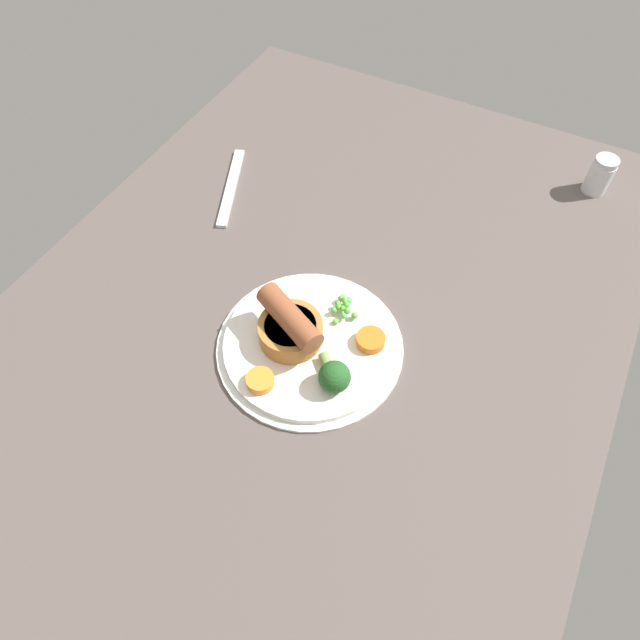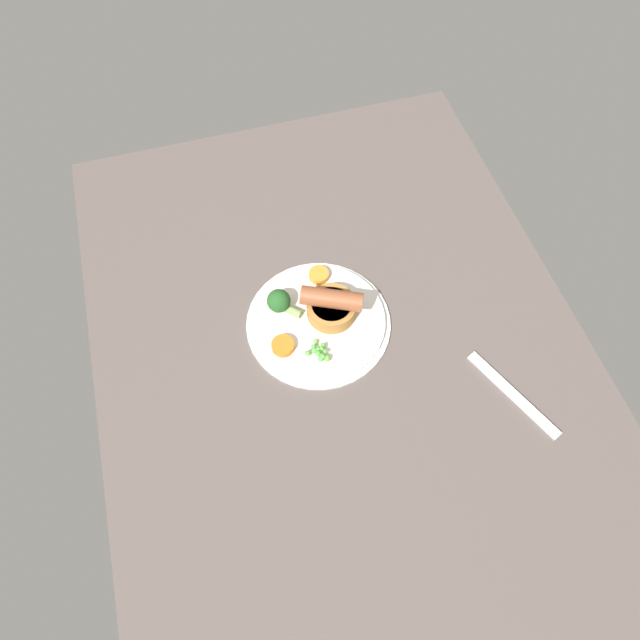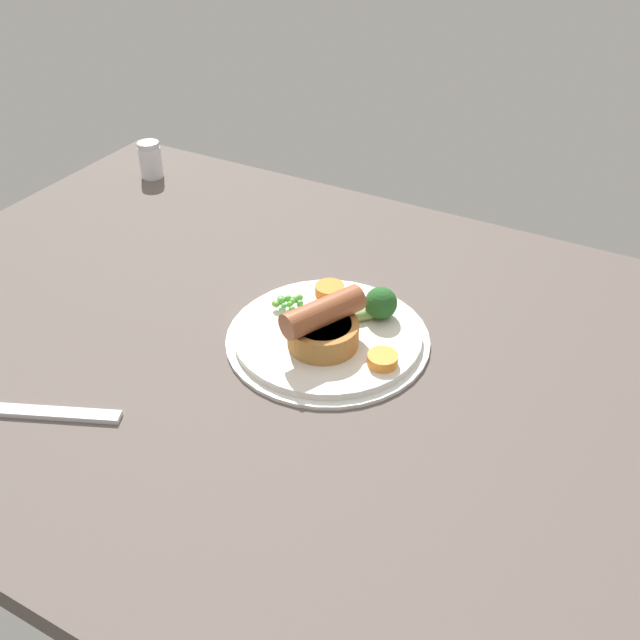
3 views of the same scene
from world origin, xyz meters
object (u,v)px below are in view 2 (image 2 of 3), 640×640
at_px(dinner_plate, 318,322).
at_px(carrot_slice_0, 283,346).
at_px(pea_pile, 319,353).
at_px(carrot_slice_2, 319,275).
at_px(fork, 513,394).
at_px(broccoli_floret_near, 280,302).
at_px(sausage_pudding, 333,305).

height_order(dinner_plate, carrot_slice_0, carrot_slice_0).
relative_size(pea_pile, carrot_slice_2, 1.32).
distance_m(pea_pile, carrot_slice_0, 0.06).
distance_m(pea_pile, carrot_slice_2, 0.15).
xyz_separation_m(dinner_plate, carrot_slice_2, (0.08, -0.02, 0.01)).
height_order(dinner_plate, fork, dinner_plate).
bearing_deg(fork, broccoli_floret_near, 28.02).
height_order(sausage_pudding, pea_pile, sausage_pudding).
height_order(sausage_pudding, fork, sausage_pudding).
bearing_deg(dinner_plate, carrot_slice_0, 116.42).
bearing_deg(carrot_slice_2, dinner_plate, 163.08).
relative_size(sausage_pudding, broccoli_floret_near, 1.91).
height_order(broccoli_floret_near, carrot_slice_0, broccoli_floret_near).
xyz_separation_m(pea_pile, broccoli_floret_near, (0.11, 0.04, 0.01)).
bearing_deg(broccoli_floret_near, fork, -174.87).
xyz_separation_m(pea_pile, fork, (-0.14, -0.28, -0.02)).
xyz_separation_m(dinner_plate, pea_pile, (-0.07, 0.02, 0.02)).
distance_m(broccoli_floret_near, carrot_slice_2, 0.09).
distance_m(dinner_plate, sausage_pudding, 0.04).
xyz_separation_m(sausage_pudding, fork, (-0.22, -0.23, -0.04)).
distance_m(pea_pile, fork, 0.31).
distance_m(carrot_slice_0, carrot_slice_2, 0.15).
relative_size(dinner_plate, fork, 1.35).
xyz_separation_m(carrot_slice_0, carrot_slice_2, (0.12, -0.09, -0.00)).
bearing_deg(pea_pile, fork, -117.52).
bearing_deg(carrot_slice_2, pea_pile, 163.96).
distance_m(dinner_plate, carrot_slice_0, 0.08).
bearing_deg(pea_pile, carrot_slice_2, -16.04).
bearing_deg(broccoli_floret_near, pea_pile, 153.23).
xyz_separation_m(broccoli_floret_near, carrot_slice_0, (-0.08, 0.01, -0.01)).
bearing_deg(broccoli_floret_near, carrot_slice_2, -108.92).
distance_m(dinner_plate, fork, 0.33).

